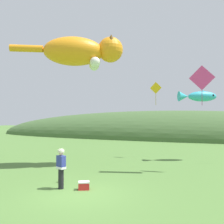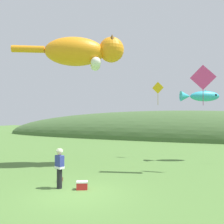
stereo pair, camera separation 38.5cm
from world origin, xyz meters
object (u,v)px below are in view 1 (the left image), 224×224
(kite_spool, at_px, (61,180))
(kite_diamond_pink, at_px, (202,78))
(kite_giant_cat, at_px, (82,52))
(kite_diamond_blue, at_px, (56,44))
(festival_attendant, at_px, (61,167))
(kite_fish_windsock, at_px, (198,96))
(picnic_cooler, at_px, (84,185))
(kite_diamond_gold, at_px, (156,88))

(kite_spool, xyz_separation_m, kite_diamond_pink, (6.51, 4.93, 5.37))
(kite_giant_cat, relative_size, kite_diamond_pink, 2.84)
(kite_giant_cat, bearing_deg, kite_diamond_blue, 142.57)
(festival_attendant, xyz_separation_m, kite_diamond_blue, (-5.44, 8.02, 8.24))
(kite_giant_cat, xyz_separation_m, kite_fish_windsock, (7.21, 4.71, -2.81))
(picnic_cooler, xyz_separation_m, kite_fish_windsock, (4.62, 9.54, 4.54))
(festival_attendant, xyz_separation_m, kite_giant_cat, (-1.57, 5.06, 6.57))
(festival_attendant, distance_m, picnic_cooler, 1.30)
(festival_attendant, bearing_deg, kite_diamond_gold, 76.03)
(kite_giant_cat, xyz_separation_m, kite_diamond_gold, (4.05, 4.88, -2.07))
(kite_spool, xyz_separation_m, kite_fish_windsock, (6.22, 8.84, 4.59))
(kite_spool, relative_size, kite_fish_windsock, 0.09)
(kite_diamond_gold, height_order, kite_diamond_pink, kite_diamond_pink)
(kite_giant_cat, relative_size, kite_diamond_blue, 3.47)
(picnic_cooler, bearing_deg, kite_diamond_gold, 81.47)
(festival_attendant, xyz_separation_m, kite_diamond_gold, (2.47, 9.94, 4.50))
(festival_attendant, distance_m, kite_fish_windsock, 11.90)
(kite_diamond_pink, bearing_deg, kite_diamond_gold, 130.28)
(kite_giant_cat, xyz_separation_m, kite_diamond_pink, (7.50, 0.80, -2.03))
(kite_spool, xyz_separation_m, kite_diamond_gold, (3.05, 9.00, 5.32))
(picnic_cooler, xyz_separation_m, kite_giant_cat, (-2.59, 4.83, 7.34))
(festival_attendant, bearing_deg, kite_giant_cat, 107.25)
(kite_fish_windsock, xyz_separation_m, kite_diamond_gold, (-3.16, 0.17, 0.74))
(kite_fish_windsock, distance_m, kite_diamond_pink, 4.00)
(picnic_cooler, relative_size, kite_fish_windsock, 0.20)
(kite_giant_cat, bearing_deg, kite_diamond_pink, 6.09)
(picnic_cooler, bearing_deg, kite_fish_windsock, 64.17)
(festival_attendant, relative_size, picnic_cooler, 3.04)
(kite_diamond_blue, distance_m, kite_diamond_gold, 8.96)
(kite_fish_windsock, bearing_deg, kite_spool, -125.11)
(kite_spool, height_order, kite_diamond_blue, kite_diamond_blue)
(picnic_cooler, height_order, kite_fish_windsock, kite_fish_windsock)
(festival_attendant, height_order, kite_giant_cat, kite_giant_cat)
(kite_spool, distance_m, kite_diamond_pink, 9.77)
(festival_attendant, relative_size, kite_fish_windsock, 0.61)
(kite_diamond_gold, relative_size, kite_diamond_pink, 0.78)
(kite_spool, bearing_deg, kite_diamond_gold, 71.27)
(kite_spool, distance_m, kite_fish_windsock, 11.74)
(kite_giant_cat, xyz_separation_m, kite_diamond_blue, (-3.86, 2.96, 1.67))
(picnic_cooler, height_order, kite_diamond_blue, kite_diamond_blue)
(festival_attendant, xyz_separation_m, picnic_cooler, (1.02, 0.24, -0.77))
(festival_attendant, bearing_deg, kite_fish_windsock, 60.04)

